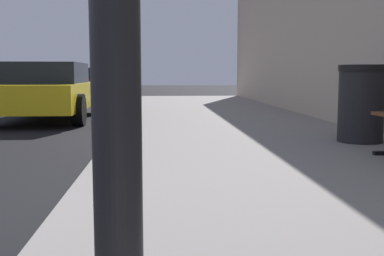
% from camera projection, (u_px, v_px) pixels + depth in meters
% --- Properties ---
extents(sidewalk, '(4.00, 32.00, 0.15)m').
position_uv_depth(sidewalk, '(364.00, 224.00, 3.02)').
color(sidewalk, gray).
rests_on(sidewalk, ground_plane).
extents(trash_bin, '(0.60, 0.60, 0.99)m').
position_uv_depth(trash_bin, '(361.00, 103.00, 6.08)').
color(trash_bin, black).
rests_on(trash_bin, sidewalk).
extents(car_yellow, '(1.94, 4.37, 1.27)m').
position_uv_depth(car_yellow, '(49.00, 91.00, 10.52)').
color(car_yellow, yellow).
rests_on(car_yellow, ground_plane).
extents(car_red, '(2.05, 4.06, 1.27)m').
position_uv_depth(car_red, '(105.00, 83.00, 20.01)').
color(car_red, red).
rests_on(car_red, ground_plane).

